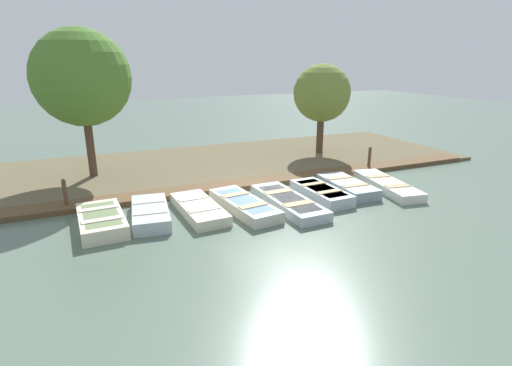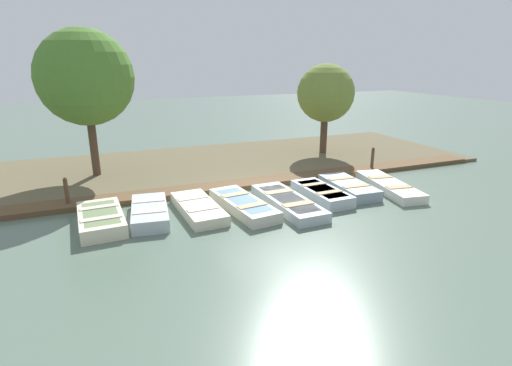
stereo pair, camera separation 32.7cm
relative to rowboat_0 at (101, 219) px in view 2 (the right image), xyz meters
The scene contains 15 objects.
ground_plane 5.28m from the rowboat_0, 95.52° to the left, with size 80.00×80.00×0.00m, color #566B5B.
shore_bank 7.61m from the rowboat_0, 136.38° to the left, with size 8.00×24.00×0.14m.
dock_walkway 5.62m from the rowboat_0, 110.92° to the left, with size 1.03×22.41×0.18m.
rowboat_0 is the anchor object (origin of this frame).
rowboat_1 1.42m from the rowboat_0, 91.49° to the left, with size 2.72×1.38×0.43m.
rowboat_2 2.93m from the rowboat_0, 88.18° to the left, with size 2.98×1.25×0.35m.
rowboat_3 4.39m from the rowboat_0, 84.82° to the left, with size 3.30×1.44×0.38m.
rowboat_4 5.90m from the rowboat_0, 83.40° to the left, with size 3.60×1.23×0.35m.
rowboat_5 7.34m from the rowboat_0, 86.91° to the left, with size 2.65×1.12×0.41m.
rowboat_6 8.66m from the rowboat_0, 89.19° to the left, with size 2.75×1.27×0.40m.
rowboat_7 10.22m from the rowboat_0, 87.13° to the left, with size 3.61×1.56×0.35m.
mooring_post_near 2.22m from the rowboat_0, 154.09° to the right, with size 0.13×0.13×1.06m.
mooring_post_far 11.52m from the rowboat_0, 99.87° to the left, with size 0.13×0.13×1.06m.
park_tree_far_left 6.66m from the rowboat_0, behind, with size 3.73×3.73×5.94m.
park_tree_left 12.62m from the rowboat_0, 116.58° to the left, with size 2.84×2.84×4.57m.
Camera 2 is at (12.43, -5.15, 4.74)m, focal length 28.00 mm.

